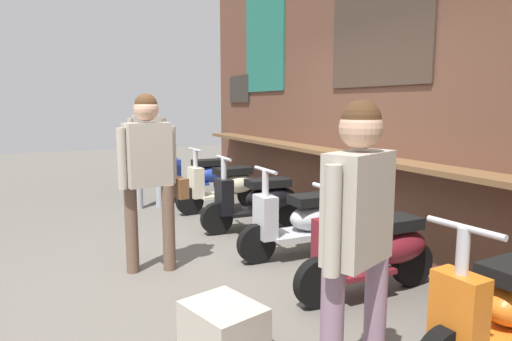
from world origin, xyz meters
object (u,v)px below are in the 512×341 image
at_px(shopper_browsing, 148,141).
at_px(scooter_maroon, 376,250).
at_px(scooter_silver, 306,220).
at_px(shopper_passing, 358,225).
at_px(merchandise_crate, 223,329).
at_px(scooter_orange, 509,307).
at_px(scooter_blue, 202,175).
at_px(scooter_black, 260,200).
at_px(scooter_cream, 226,185).
at_px(shopper_with_handbag, 150,164).

bearing_deg(shopper_browsing, scooter_maroon, -166.56).
height_order(scooter_silver, shopper_browsing, shopper_browsing).
relative_size(shopper_passing, merchandise_crate, 3.26).
height_order(scooter_orange, shopper_passing, shopper_passing).
bearing_deg(scooter_blue, scooter_maroon, 91.98).
xyz_separation_m(scooter_blue, scooter_black, (2.25, 0.00, 0.00)).
relative_size(scooter_cream, shopper_passing, 0.86).
relative_size(scooter_black, merchandise_crate, 2.81).
height_order(scooter_blue, scooter_cream, same).
bearing_deg(scooter_maroon, scooter_silver, -90.41).
bearing_deg(merchandise_crate, shopper_passing, 29.32).
relative_size(scooter_maroon, shopper_browsing, 0.82).
xyz_separation_m(scooter_cream, shopper_passing, (4.47, -1.06, 0.61)).
bearing_deg(merchandise_crate, scooter_blue, 162.59).
bearing_deg(scooter_black, shopper_with_handbag, 30.54).
bearing_deg(shopper_browsing, shopper_passing, 178.92).
height_order(scooter_cream, shopper_passing, shopper_passing).
xyz_separation_m(scooter_silver, scooter_maroon, (1.11, 0.00, 0.00)).
bearing_deg(merchandise_crate, scooter_cream, 157.90).
relative_size(scooter_blue, merchandise_crate, 2.82).
distance_m(scooter_blue, scooter_cream, 1.09).
relative_size(scooter_cream, scooter_silver, 1.00).
relative_size(shopper_browsing, merchandise_crate, 3.42).
relative_size(scooter_orange, shopper_passing, 0.86).
bearing_deg(shopper_passing, merchandise_crate, 6.78).
xyz_separation_m(scooter_blue, shopper_browsing, (0.42, -1.00, 0.65)).
height_order(scooter_cream, scooter_black, same).
xyz_separation_m(scooter_maroon, scooter_orange, (1.20, -0.00, 0.00)).
bearing_deg(scooter_cream, shopper_with_handbag, 48.63).
bearing_deg(shopper_passing, shopper_with_handbag, -10.65).
distance_m(scooter_cream, scooter_silver, 2.29).
relative_size(scooter_blue, scooter_maroon, 1.00).
relative_size(scooter_silver, scooter_maroon, 1.00).
relative_size(shopper_with_handbag, merchandise_crate, 3.42).
xyz_separation_m(shopper_with_handbag, shopper_passing, (2.44, 0.51, -0.05)).
relative_size(scooter_silver, merchandise_crate, 2.81).
relative_size(scooter_cream, scooter_orange, 1.00).
distance_m(shopper_browsing, shopper_passing, 5.15).
distance_m(shopper_passing, merchandise_crate, 1.22).
distance_m(scooter_black, scooter_silver, 1.12).
height_order(scooter_black, merchandise_crate, scooter_black).
distance_m(scooter_black, shopper_browsing, 2.19).
distance_m(scooter_cream, scooter_black, 1.16).
distance_m(scooter_maroon, shopper_with_handbag, 2.19).
relative_size(scooter_cream, shopper_browsing, 0.82).
bearing_deg(scooter_blue, scooter_orange, 91.98).
bearing_deg(scooter_orange, merchandise_crate, -35.30).
distance_m(scooter_orange, shopper_browsing, 5.40).
xyz_separation_m(scooter_cream, scooter_black, (1.16, 0.00, 0.00)).
bearing_deg(merchandise_crate, scooter_silver, 133.16).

